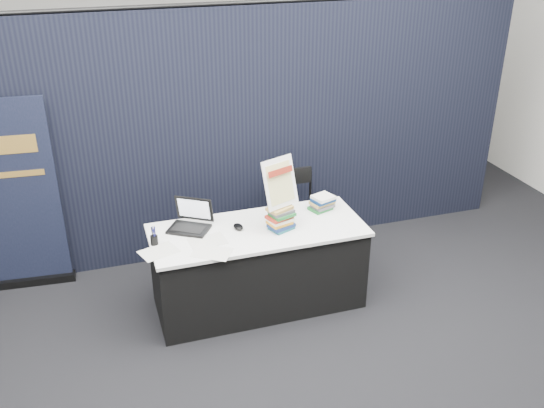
{
  "coord_description": "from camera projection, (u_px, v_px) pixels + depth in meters",
  "views": [
    {
      "loc": [
        -1.25,
        -3.73,
        3.16
      ],
      "look_at": [
        0.13,
        0.55,
        0.96
      ],
      "focal_mm": 40.0,
      "sensor_mm": 36.0,
      "label": 1
    }
  ],
  "objects": [
    {
      "name": "floor",
      "position": [
        278.0,
        340.0,
        4.93
      ],
      "size": [
        8.0,
        8.0,
        0.0
      ],
      "primitive_type": "plane",
      "color": "black",
      "rests_on": "ground"
    },
    {
      "name": "pen_cup",
      "position": [
        154.0,
        240.0,
        4.81
      ],
      "size": [
        0.07,
        0.07,
        0.08
      ],
      "primitive_type": "cylinder",
      "rotation": [
        0.0,
        0.0,
        -0.22
      ],
      "color": "black",
      "rests_on": "display_table"
    },
    {
      "name": "drape_partition",
      "position": [
        226.0,
        137.0,
        5.77
      ],
      "size": [
        6.0,
        0.08,
        2.4
      ],
      "primitive_type": "cube",
      "color": "black",
      "rests_on": "floor"
    },
    {
      "name": "laptop",
      "position": [
        188.0,
        222.0,
        5.05
      ],
      "size": [
        0.4,
        0.41,
        0.25
      ],
      "rotation": [
        0.0,
        0.0,
        -0.57
      ],
      "color": "black",
      "rests_on": "display_table"
    },
    {
      "name": "pullup_banner",
      "position": [
        19.0,
        208.0,
        5.33
      ],
      "size": [
        0.76,
        0.16,
        1.78
      ],
      "rotation": [
        0.0,
        0.0,
        -0.08
      ],
      "color": "black",
      "rests_on": "floor"
    },
    {
      "name": "brochure_left",
      "position": [
        159.0,
        252.0,
        4.73
      ],
      "size": [
        0.34,
        0.29,
        0.0
      ],
      "primitive_type": "cube",
      "rotation": [
        0.0,
        0.0,
        0.34
      ],
      "color": "silver",
      "rests_on": "display_table"
    },
    {
      "name": "brochure_mid",
      "position": [
        212.0,
        253.0,
        4.71
      ],
      "size": [
        0.36,
        0.34,
        0.0
      ],
      "primitive_type": "cube",
      "rotation": [
        0.0,
        0.0,
        -0.56
      ],
      "color": "silver",
      "rests_on": "display_table"
    },
    {
      "name": "wall_back",
      "position": [
        178.0,
        33.0,
        7.58
      ],
      "size": [
        8.0,
        0.02,
        3.5
      ],
      "primitive_type": "cube",
      "color": "beige",
      "rests_on": "floor"
    },
    {
      "name": "info_sign",
      "position": [
        280.0,
        183.0,
        4.91
      ],
      "size": [
        0.33,
        0.22,
        0.42
      ],
      "rotation": [
        0.0,
        0.0,
        0.37
      ],
      "color": "black",
      "rests_on": "book_stack_tall"
    },
    {
      "name": "brochure_right",
      "position": [
        208.0,
        241.0,
        4.88
      ],
      "size": [
        0.31,
        0.23,
        0.0
      ],
      "primitive_type": "cube",
      "rotation": [
        0.0,
        0.0,
        0.09
      ],
      "color": "silver",
      "rests_on": "display_table"
    },
    {
      "name": "book_stack_tall",
      "position": [
        281.0,
        218.0,
        5.01
      ],
      "size": [
        0.23,
        0.2,
        0.21
      ],
      "rotation": [
        0.0,
        0.0,
        0.35
      ],
      "color": "#195B60",
      "rests_on": "display_table"
    },
    {
      "name": "mouse",
      "position": [
        238.0,
        227.0,
        5.06
      ],
      "size": [
        0.09,
        0.13,
        0.04
      ],
      "primitive_type": "ellipsoid",
      "rotation": [
        0.0,
        0.0,
        0.12
      ],
      "color": "black",
      "rests_on": "display_table"
    },
    {
      "name": "display_table",
      "position": [
        258.0,
        267.0,
        5.23
      ],
      "size": [
        1.8,
        0.75,
        0.75
      ],
      "color": "black",
      "rests_on": "floor"
    },
    {
      "name": "stacking_chair",
      "position": [
        296.0,
        215.0,
        5.8
      ],
      "size": [
        0.43,
        0.44,
        0.93
      ],
      "rotation": [
        0.0,
        0.0,
        -0.03
      ],
      "color": "black",
      "rests_on": "floor"
    },
    {
      "name": "book_stack_short",
      "position": [
        322.0,
        203.0,
        5.36
      ],
      "size": [
        0.23,
        0.2,
        0.14
      ],
      "rotation": [
        0.0,
        0.0,
        0.33
      ],
      "color": "#1C6C2C",
      "rests_on": "display_table"
    }
  ]
}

